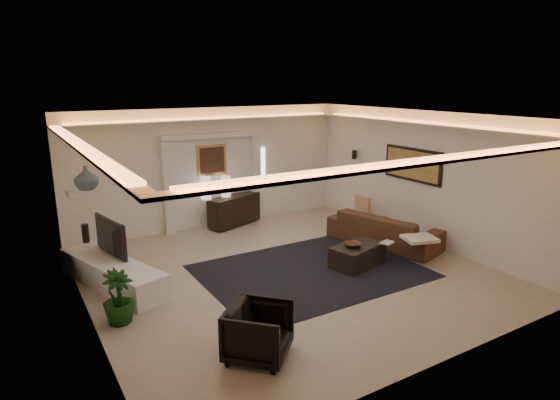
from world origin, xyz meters
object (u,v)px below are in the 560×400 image
console (234,210)px  coffee_table (358,255)px  armchair (259,332)px  sofa (384,229)px

console → coffee_table: size_ratio=1.27×
console → coffee_table: 3.72m
armchair → coffee_table: bearing=-14.6°
coffee_table → armchair: (-3.18, -1.79, 0.16)m
sofa → armchair: 5.04m
sofa → coffee_table: 1.40m
console → armchair: (-2.24, -5.39, -0.04)m
console → sofa: (2.19, -2.98, -0.05)m
coffee_table → sofa: bearing=11.7°
console → armchair: size_ratio=1.78×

